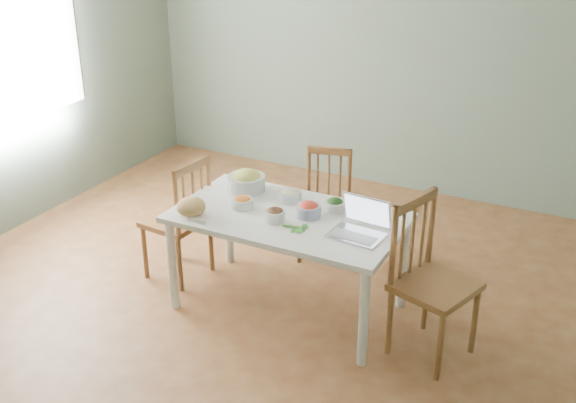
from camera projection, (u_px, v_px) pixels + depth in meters
The scene contains 18 objects.
floor at pixel (261, 306), 4.93m from camera, with size 5.00×5.00×0.00m, color brown.
wall_back at pixel (391, 48), 6.39m from camera, with size 5.00×0.00×2.70m, color slate.
window_left at pixel (6, 51), 5.58m from camera, with size 0.04×1.60×1.20m, color white.
dining_table at pixel (288, 262), 4.77m from camera, with size 1.52×0.86×0.71m, color white, non-canonical shape.
chair_far at pixel (324, 207), 5.42m from camera, with size 0.38×0.36×0.86m, color brown, non-canonical shape.
chair_left at pixel (176, 218), 5.14m from camera, with size 0.42×0.40×0.95m, color brown, non-canonical shape.
chair_right at pixel (436, 283), 4.23m from camera, with size 0.45×0.43×1.02m, color brown, non-canonical shape.
bread_boule at pixel (191, 207), 4.60m from camera, with size 0.19×0.19×0.13m, color tan.
butter_stick at pixel (198, 220), 4.52m from camera, with size 0.10×0.03×0.03m, color silver.
bowl_squash at pixel (246, 181), 4.96m from camera, with size 0.27×0.27×0.15m, color #D9C753, non-canonical shape.
bowl_carrot at pixel (242, 202), 4.72m from camera, with size 0.14×0.14×0.08m, color orange, non-canonical shape.
bowl_onion at pixel (290, 195), 4.82m from camera, with size 0.16×0.16×0.09m, color beige, non-canonical shape.
bowl_mushroom at pixel (275, 215), 4.53m from camera, with size 0.14×0.14×0.09m, color black, non-canonical shape.
bowl_redpep at pixel (308, 209), 4.59m from camera, with size 0.17×0.17×0.10m, color #CA3D2B, non-canonical shape.
bowl_broccoli at pixel (335, 205), 4.67m from camera, with size 0.14×0.14×0.09m, color #163314, non-canonical shape.
flatbread at pixel (351, 205), 4.76m from camera, with size 0.18×0.18×0.02m, color beige.
basil_bunch at pixel (294, 226), 4.45m from camera, with size 0.19×0.19×0.02m, color #1C6715, non-canonical shape.
laptop at pixel (357, 220), 4.30m from camera, with size 0.33×0.29×0.23m, color silver, non-canonical shape.
Camera 1 is at (2.08, -3.63, 2.71)m, focal length 43.48 mm.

